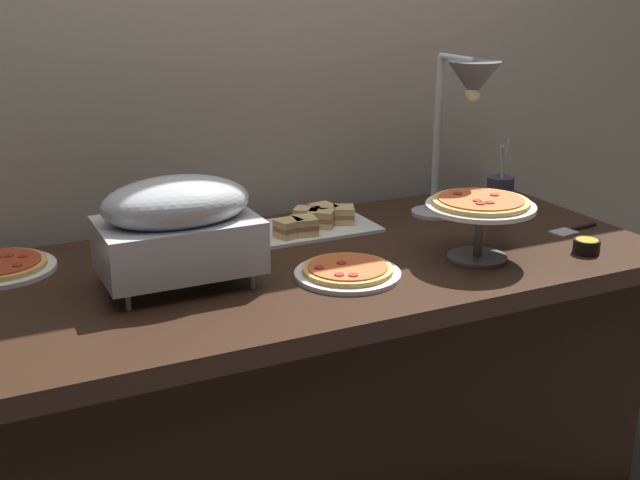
{
  "coord_description": "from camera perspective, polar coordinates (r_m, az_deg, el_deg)",
  "views": [
    {
      "loc": [
        -0.83,
        -1.79,
        1.47
      ],
      "look_at": [
        0.04,
        0.0,
        0.81
      ],
      "focal_mm": 44.89,
      "sensor_mm": 36.0,
      "label": 1
    }
  ],
  "objects": [
    {
      "name": "sandwich_platter",
      "position": [
        2.33,
        -0.57,
        1.23
      ],
      "size": [
        0.39,
        0.24,
        0.06
      ],
      "color": "white",
      "rests_on": "buffet_table"
    },
    {
      "name": "pizza_plate_front",
      "position": [
        1.98,
        1.98,
        -2.27
      ],
      "size": [
        0.26,
        0.26,
        0.03
      ],
      "color": "white",
      "rests_on": "buffet_table"
    },
    {
      "name": "utensil_holder",
      "position": [
        2.58,
        12.7,
        3.29
      ],
      "size": [
        0.08,
        0.08,
        0.23
      ],
      "color": "#383347",
      "rests_on": "buffet_table"
    },
    {
      "name": "heat_lamp",
      "position": [
        2.33,
        10.36,
        10.0
      ],
      "size": [
        0.15,
        0.31,
        0.49
      ],
      "color": "#B7BABF",
      "rests_on": "buffet_table"
    },
    {
      "name": "buffet_table",
      "position": [
        2.25,
        -0.88,
        -10.47
      ],
      "size": [
        1.9,
        0.84,
        0.76
      ],
      "color": "black",
      "rests_on": "ground_plane"
    },
    {
      "name": "sauce_cup_near",
      "position": [
        2.25,
        18.47,
        -0.39
      ],
      "size": [
        0.07,
        0.07,
        0.04
      ],
      "color": "black",
      "rests_on": "buffet_table"
    },
    {
      "name": "sauce_cup_far",
      "position": [
        2.19,
        -8.05,
        -0.13
      ],
      "size": [
        0.07,
        0.07,
        0.03
      ],
      "color": "black",
      "rests_on": "buffet_table"
    },
    {
      "name": "pizza_plate_raised_stand",
      "position": [
        2.1,
        11.36,
        2.12
      ],
      "size": [
        0.28,
        0.28,
        0.17
      ],
      "color": "#595B60",
      "rests_on": "buffet_table"
    },
    {
      "name": "back_wall",
      "position": [
        2.44,
        -6.04,
        11.97
      ],
      "size": [
        4.4,
        0.04,
        2.4
      ],
      "primitive_type": "cube",
      "color": "tan",
      "rests_on": "ground_plane"
    },
    {
      "name": "serving_spatula",
      "position": [
        2.45,
        17.62,
        0.72
      ],
      "size": [
        0.17,
        0.06,
        0.01
      ],
      "color": "#B7BABF",
      "rests_on": "buffet_table"
    },
    {
      "name": "chafing_dish",
      "position": [
        1.9,
        -10.11,
        1.05
      ],
      "size": [
        0.37,
        0.24,
        0.27
      ],
      "color": "#B7BABF",
      "rests_on": "buffet_table"
    }
  ]
}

